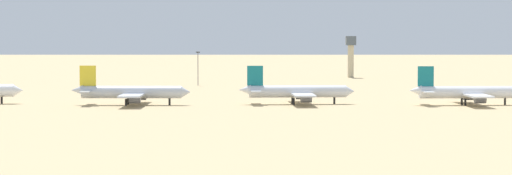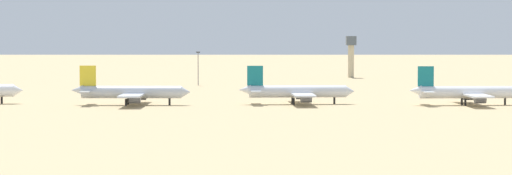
{
  "view_description": "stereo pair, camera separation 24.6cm",
  "coord_description": "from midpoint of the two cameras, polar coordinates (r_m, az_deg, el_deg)",
  "views": [
    {
      "loc": [
        -17.17,
        -373.71,
        27.24
      ],
      "look_at": [
        -14.59,
        -8.89,
        6.0
      ],
      "focal_mm": 74.45,
      "sensor_mm": 36.0,
      "label": 1
    },
    {
      "loc": [
        -16.93,
        -373.71,
        27.24
      ],
      "look_at": [
        -14.59,
        -8.89,
        6.0
      ],
      "focal_mm": 74.45,
      "sensor_mm": 36.0,
      "label": 2
    }
  ],
  "objects": [
    {
      "name": "ground",
      "position": [
        375.09,
        2.24,
        -0.84
      ],
      "size": [
        4000.0,
        4000.0,
        0.0
      ],
      "primitive_type": "plane",
      "color": "tan"
    },
    {
      "name": "ridge_center",
      "position": [
        1336.29,
        9.13,
        4.39
      ],
      "size": [
        342.27,
        238.87,
        105.67
      ],
      "primitive_type": "pyramid",
      "rotation": [
        0.0,
        0.0,
        -0.16
      ],
      "color": "slate",
      "rests_on": "ground"
    },
    {
      "name": "parked_jet_yellow_3",
      "position": [
        366.67,
        -6.75,
        -0.25
      ],
      "size": [
        41.18,
        34.49,
        13.63
      ],
      "rotation": [
        0.0,
        0.0,
        -0.02
      ],
      "color": "silver",
      "rests_on": "ground"
    },
    {
      "name": "parked_jet_teal_4",
      "position": [
        368.58,
        2.21,
        -0.22
      ],
      "size": [
        40.7,
        34.23,
        13.45
      ],
      "rotation": [
        0.0,
        0.0,
        0.05
      ],
      "color": "silver",
      "rests_on": "ground"
    },
    {
      "name": "parked_jet_teal_5",
      "position": [
        371.45,
        11.29,
        -0.26
      ],
      "size": [
        40.62,
        34.1,
        13.43
      ],
      "rotation": [
        0.0,
        0.0,
        0.04
      ],
      "color": "white",
      "rests_on": "ground"
    },
    {
      "name": "control_tower",
      "position": [
        561.41,
        5.14,
        1.89
      ],
      "size": [
        5.2,
        5.2,
        21.88
      ],
      "color": "#C6B793",
      "rests_on": "ground"
    },
    {
      "name": "light_pole_mid",
      "position": [
        485.52,
        -3.11,
        1.17
      ],
      "size": [
        1.8,
        0.5,
        15.47
      ],
      "color": "#59595E",
      "rests_on": "ground"
    }
  ]
}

